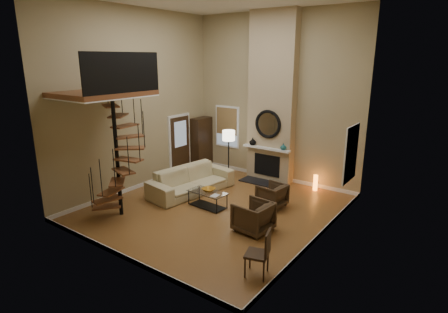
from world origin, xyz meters
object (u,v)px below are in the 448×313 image
Objects in this scene: hutch at (202,143)px; armchair_far at (256,218)px; floor_lamp at (229,139)px; side_chair at (261,251)px; sofa at (191,180)px; armchair_near at (274,196)px; coffee_table at (208,197)px; accent_lamp at (315,183)px.

armchair_far is (4.42, -3.38, -0.60)m from hutch.
floor_lamp reaches higher than side_chair.
hutch is at bearing -122.45° from armchair_far.
sofa is 1.59× the size of floor_lamp.
floor_lamp reaches higher than armchair_near.
armchair_far reaches higher than armchair_near.
coffee_table is at bearing 145.24° from side_chair.
sofa is 4.78m from side_chair.
coffee_table is 0.65× the size of floor_lamp.
hutch is 1.87m from floor_lamp.
armchair_far is at bearing -37.37° from hutch.
sofa is at bearing -57.60° from hutch.
armchair_near is at bearing -101.62° from accent_lamp.
sofa is 5.52× the size of accent_lamp.
armchair_near is at bearing -162.67° from armchair_far.
sofa is (1.45, -2.29, -0.55)m from hutch.
hutch is 5.60m from armchair_far.
hutch is 4.55m from accent_lamp.
sofa reaches higher than armchair_far.
side_chair is (3.77, -4.26, -0.89)m from floor_lamp.
sofa is at bearing 151.39° from coffee_table.
accent_lamp is at bearing -42.73° from sofa.
hutch reaches higher than sofa.
side_chair reaches higher than accent_lamp.
accent_lamp is (4.49, 0.13, -0.70)m from hutch.
armchair_near is 0.86× the size of armchair_far.
coffee_table is (1.11, -0.61, -0.11)m from sofa.
armchair_near is (2.63, 0.44, -0.04)m from sofa.
sofa is 2.67m from armchair_near.
armchair_near is 1.43× the size of accent_lamp.
sofa is at bearing -105.18° from armchair_far.
hutch is 4.53m from armchair_near.
accent_lamp reaches higher than coffee_table.
accent_lamp is (0.41, 1.98, -0.10)m from armchair_near.
coffee_table is (2.57, -2.90, -0.67)m from hutch.
armchair_near is 0.41× the size of floor_lamp.
side_chair is (5.46, -4.91, -0.42)m from hutch.
accent_lamp is (0.07, 3.51, -0.10)m from armchair_far.
sofa is 1.27m from coffee_table.
floor_lamp is at bearing -130.14° from armchair_far.
armchair_far is 3.51m from accent_lamp.
hutch reaches higher than armchair_near.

